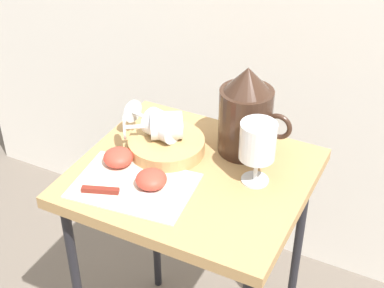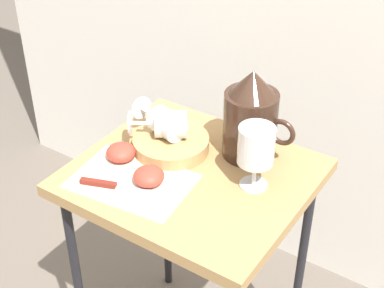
# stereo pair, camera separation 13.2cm
# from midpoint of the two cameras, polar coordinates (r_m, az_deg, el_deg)

# --- Properties ---
(table) EXTENTS (0.54, 0.48, 0.69)m
(table) POSITION_cam_midpoint_polar(r_m,az_deg,el_deg) (1.41, 2.68, -5.20)
(table) COLOR #AD8451
(table) RESTS_ON ground_plane
(linen_napkin) EXTENTS (0.29, 0.22, 0.00)m
(linen_napkin) POSITION_cam_midpoint_polar(r_m,az_deg,el_deg) (1.33, -3.09, -3.78)
(linen_napkin) COLOR beige
(linen_napkin) RESTS_ON table
(basket_tray) EXTENTS (0.19, 0.19, 0.03)m
(basket_tray) POSITION_cam_midpoint_polar(r_m,az_deg,el_deg) (1.42, 0.56, -0.08)
(basket_tray) COLOR tan
(basket_tray) RESTS_ON table
(pitcher) EXTENTS (0.18, 0.13, 0.23)m
(pitcher) POSITION_cam_midpoint_polar(r_m,az_deg,el_deg) (1.39, 8.48, 2.06)
(pitcher) COLOR #382319
(pitcher) RESTS_ON table
(wine_glass_upright) EXTENTS (0.08, 0.08, 0.15)m
(wine_glass_upright) POSITION_cam_midpoint_polar(r_m,az_deg,el_deg) (1.28, 9.25, -0.54)
(wine_glass_upright) COLOR silver
(wine_glass_upright) RESTS_ON table
(wine_glass_tipped_near) EXTENTS (0.15, 0.13, 0.07)m
(wine_glass_tipped_near) POSITION_cam_midpoint_polar(r_m,az_deg,el_deg) (1.40, 0.40, 1.89)
(wine_glass_tipped_near) COLOR silver
(wine_glass_tipped_near) RESTS_ON basket_tray
(wine_glass_tipped_far) EXTENTS (0.15, 0.10, 0.07)m
(wine_glass_tipped_far) POSITION_cam_midpoint_polar(r_m,az_deg,el_deg) (1.41, 0.07, 2.00)
(wine_glass_tipped_far) COLOR silver
(wine_glass_tipped_far) RESTS_ON basket_tray
(apple_half_left) EXTENTS (0.07, 0.07, 0.04)m
(apple_half_left) POSITION_cam_midpoint_polar(r_m,az_deg,el_deg) (1.39, -4.31, -0.91)
(apple_half_left) COLOR #CC3D2D
(apple_half_left) RESTS_ON linen_napkin
(apple_half_right) EXTENTS (0.07, 0.07, 0.04)m
(apple_half_right) POSITION_cam_midpoint_polar(r_m,az_deg,el_deg) (1.31, -1.40, -3.28)
(apple_half_right) COLOR #CC3D2D
(apple_half_right) RESTS_ON linen_napkin
(knife) EXTENTS (0.23, 0.10, 0.01)m
(knife) POSITION_cam_midpoint_polar(r_m,az_deg,el_deg) (1.31, -4.66, -4.26)
(knife) COLOR silver
(knife) RESTS_ON linen_napkin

